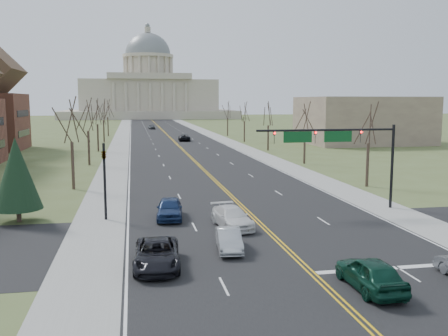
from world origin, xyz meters
name	(u,v)px	position (x,y,z in m)	size (l,w,h in m)	color
ground	(306,267)	(0.00, 0.00, 0.00)	(600.00, 600.00, 0.00)	#4C582C
road	(167,135)	(0.00, 110.00, 0.01)	(20.00, 380.00, 0.01)	black
cross_road	(275,238)	(0.00, 6.00, 0.01)	(120.00, 14.00, 0.01)	black
sidewalk_left	(122,135)	(-12.00, 110.00, 0.01)	(4.00, 380.00, 0.03)	gray
sidewalk_right	(211,134)	(12.00, 110.00, 0.01)	(4.00, 380.00, 0.03)	gray
center_line	(167,135)	(0.00, 110.00, 0.01)	(0.42, 380.00, 0.01)	gold
edge_line_left	(131,135)	(-9.80, 110.00, 0.01)	(0.15, 380.00, 0.01)	silver
edge_line_right	(203,134)	(9.80, 110.00, 0.01)	(0.15, 380.00, 0.01)	silver
stop_bar	(398,268)	(5.00, -1.00, 0.01)	(9.50, 0.50, 0.01)	silver
capitol	(149,91)	(0.00, 249.91, 14.20)	(90.00, 60.00, 50.00)	#B9AD9A
signal_mast	(337,142)	(7.45, 13.50, 5.76)	(12.12, 0.44, 7.20)	black
signal_left	(104,173)	(-11.50, 13.50, 3.71)	(0.32, 0.36, 6.00)	black
tree_r_0	(369,126)	(15.50, 24.00, 6.55)	(3.74, 3.74, 8.50)	#32241D
tree_l_0	(71,123)	(-15.50, 28.00, 6.94)	(3.96, 3.96, 9.00)	#32241D
tree_r_1	(305,119)	(15.50, 44.00, 6.55)	(3.74, 3.74, 8.50)	#32241D
tree_l_1	(88,117)	(-15.50, 48.00, 6.94)	(3.96, 3.96, 9.00)	#32241D
tree_r_2	(268,115)	(15.50, 64.00, 6.55)	(3.74, 3.74, 8.50)	#32241D
tree_l_2	(97,113)	(-15.50, 68.00, 6.94)	(3.96, 3.96, 9.00)	#32241D
tree_r_3	(244,113)	(15.50, 84.00, 6.55)	(3.74, 3.74, 8.50)	#32241D
tree_l_3	(103,111)	(-15.50, 88.00, 6.94)	(3.96, 3.96, 9.00)	#32241D
tree_r_4	(228,111)	(15.50, 104.00, 6.55)	(3.74, 3.74, 8.50)	#32241D
tree_l_4	(108,109)	(-15.50, 108.00, 6.94)	(3.96, 3.96, 9.00)	#32241D
conifer_l	(17,174)	(-18.00, 14.00, 3.74)	(3.64, 3.64, 6.50)	#32241D
bldg_right_mass	(362,120)	(40.00, 76.00, 5.00)	(25.00, 20.00, 10.00)	#725E51
car_nb_inner_lead	(370,273)	(1.97, -3.72, 0.84)	(1.94, 4.83, 1.65)	#0B3325
car_sb_inner_lead	(229,240)	(-3.60, 3.87, 0.68)	(1.42, 4.06, 1.34)	#A3A7AB
car_sb_outer_lead	(157,254)	(-8.14, 1.52, 0.76)	(2.49, 5.39, 1.50)	black
car_sb_inner_second	(232,217)	(-2.30, 9.37, 0.76)	(2.08, 5.13, 1.49)	silver
car_sb_outer_second	(170,208)	(-6.59, 12.92, 0.84)	(1.95, 4.83, 1.65)	navy
car_far_nb	(184,138)	(2.41, 88.68, 0.77)	(2.50, 5.43, 1.51)	black
car_far_sb	(152,127)	(-3.06, 138.33, 0.77)	(1.80, 4.47, 1.52)	#4B4E52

